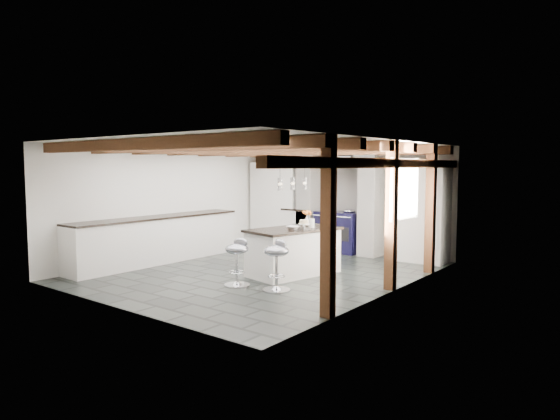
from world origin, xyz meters
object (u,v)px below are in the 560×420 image
Objects in this scene: range_cooker at (339,231)px; bar_stool_near at (277,259)px; bar_stool_far at (237,257)px; kitchen_island at (294,251)px.

range_cooker is 3.80m from bar_stool_near.
bar_stool_far is (-0.70, -0.13, -0.02)m from bar_stool_near.
kitchen_island reaches higher than bar_stool_far.
bar_stool_far is at bearing -154.91° from bar_stool_near.
range_cooker is at bearing 115.20° from kitchen_island.
range_cooker reaches higher than bar_stool_far.
bar_stool_far is (-0.20, -1.25, 0.06)m from kitchen_island.
kitchen_island is at bearing 128.58° from bar_stool_near.
bar_stool_near is 0.71m from bar_stool_far.
bar_stool_near is 1.04× the size of bar_stool_far.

